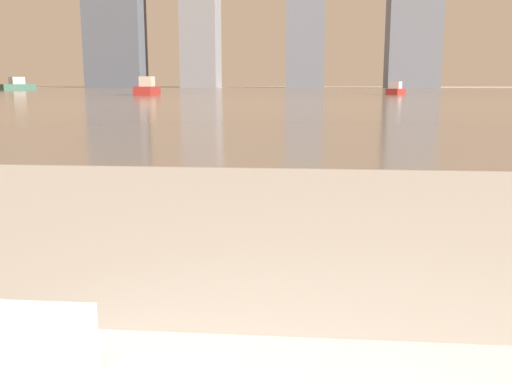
{
  "coord_description": "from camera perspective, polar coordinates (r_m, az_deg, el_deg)",
  "views": [
    {
      "loc": [
        0.19,
        0.11,
        1.04
      ],
      "look_at": [
        0.0,
        2.18,
        0.64
      ],
      "focal_mm": 40.0,
      "sensor_mm": 36.0,
      "label": 1
    }
  ],
  "objects": [
    {
      "name": "harbor_boat_1",
      "position": [
        48.72,
        -10.82,
        10.12
      ],
      "size": [
        1.61,
        4.13,
        1.52
      ],
      "color": "maroon",
      "rests_on": "harbor_water"
    },
    {
      "name": "skyline_tower_2",
      "position": [
        118.81,
        5.02,
        17.95
      ],
      "size": [
        7.54,
        7.09,
        31.46
      ],
      "color": "slate",
      "rests_on": "ground_plane"
    },
    {
      "name": "harbor_water",
      "position": [
        61.9,
        5.2,
        9.89
      ],
      "size": [
        180.0,
        110.0,
        0.01
      ],
      "color": "gray",
      "rests_on": "ground_plane"
    },
    {
      "name": "harbor_boat_3",
      "position": [
        85.39,
        -22.78,
        9.78
      ],
      "size": [
        3.92,
        4.82,
        1.76
      ],
      "color": "#335647",
      "rests_on": "harbor_water"
    },
    {
      "name": "harbor_boat_0",
      "position": [
        51.64,
        13.82,
        9.87
      ],
      "size": [
        2.08,
        3.13,
        1.11
      ],
      "color": "maroon",
      "rests_on": "harbor_water"
    }
  ]
}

